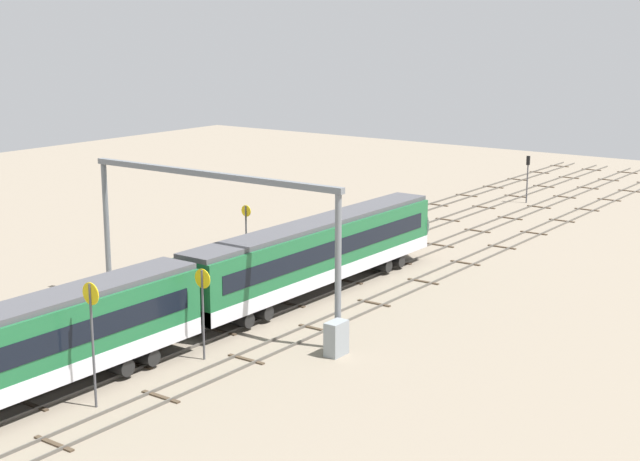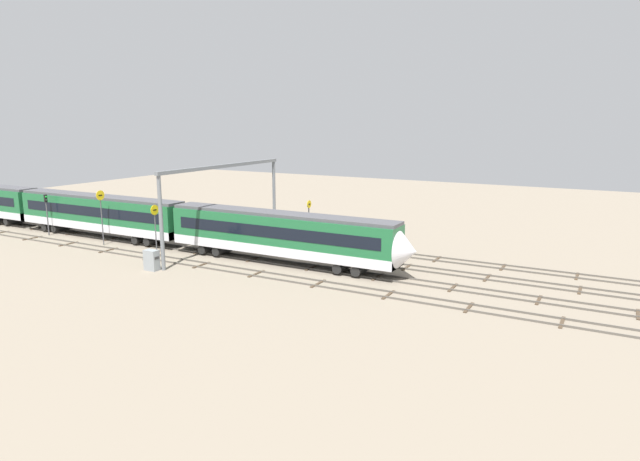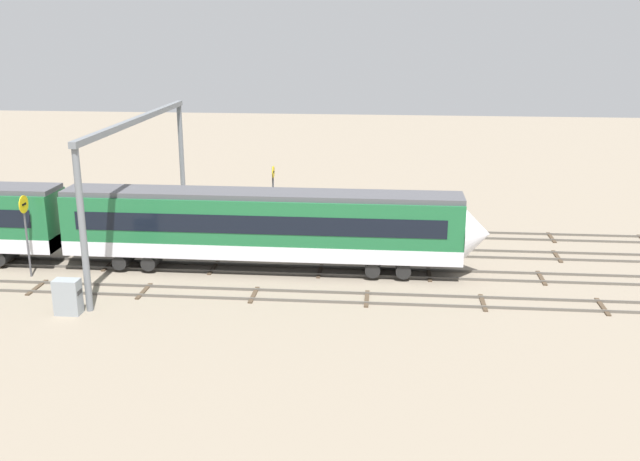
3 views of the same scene
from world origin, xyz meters
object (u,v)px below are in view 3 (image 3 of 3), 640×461
at_px(speed_sign_far_trackside, 25,223).
at_px(overhead_gantry, 139,153).
at_px(relay_cabinet, 68,297).
at_px(speed_sign_near_foreground, 273,195).

bearing_deg(speed_sign_far_trackside, overhead_gantry, 38.70).
bearing_deg(relay_cabinet, overhead_gantry, 84.70).
bearing_deg(overhead_gantry, speed_sign_near_foreground, 26.73).
bearing_deg(relay_cabinet, speed_sign_far_trackside, 131.33).
bearing_deg(overhead_gantry, relay_cabinet, -95.30).
height_order(speed_sign_near_foreground, relay_cabinet, speed_sign_near_foreground).
bearing_deg(overhead_gantry, speed_sign_far_trackside, -141.30).
xyz_separation_m(speed_sign_near_foreground, speed_sign_far_trackside, (-13.41, -8.42, 0.02)).
bearing_deg(speed_sign_near_foreground, overhead_gantry, -153.27).
bearing_deg(speed_sign_far_trackside, relay_cabinet, -48.67).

